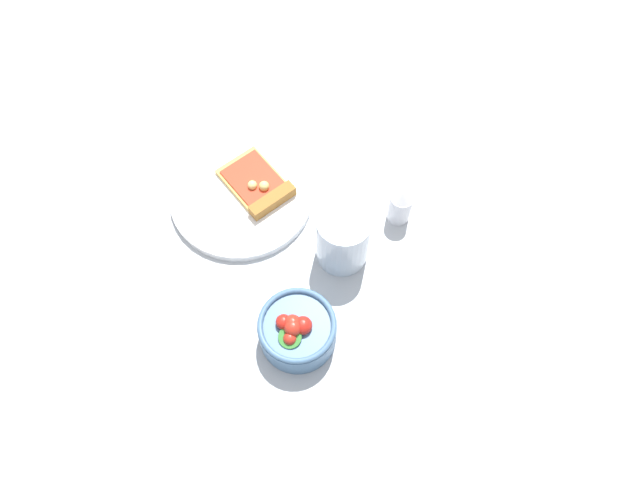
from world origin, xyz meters
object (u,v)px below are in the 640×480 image
(salad_bowl, at_px, (297,330))
(soda_glass, at_px, (343,239))
(pizza_slice_main, at_px, (259,187))
(plate, at_px, (242,195))
(pepper_shaker, at_px, (400,205))

(salad_bowl, distance_m, soda_glass, 0.15)
(pizza_slice_main, xyz_separation_m, soda_glass, (0.12, 0.12, 0.03))
(pizza_slice_main, bearing_deg, salad_bowl, 8.35)
(plate, xyz_separation_m, pepper_shaker, (0.06, 0.25, 0.03))
(soda_glass, bearing_deg, plate, -128.70)
(pizza_slice_main, bearing_deg, plate, -81.63)
(pepper_shaker, bearing_deg, plate, -104.65)
(pizza_slice_main, relative_size, pepper_shaker, 1.95)
(plate, relative_size, pizza_slice_main, 1.65)
(pizza_slice_main, relative_size, salad_bowl, 1.27)
(pizza_slice_main, distance_m, salad_bowl, 0.25)
(soda_glass, distance_m, pepper_shaker, 0.11)
(soda_glass, relative_size, pepper_shaker, 1.47)
(pizza_slice_main, bearing_deg, pepper_shaker, 72.31)
(plate, height_order, salad_bowl, salad_bowl)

